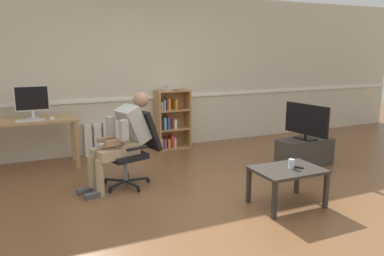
{
  "coord_description": "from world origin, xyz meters",
  "views": [
    {
      "loc": [
        -1.95,
        -3.77,
        1.76
      ],
      "look_at": [
        0.15,
        0.85,
        0.7
      ],
      "focal_mm": 35.27,
      "sensor_mm": 36.0,
      "label": 1
    }
  ],
  "objects_px": {
    "office_chair": "(134,145)",
    "tv_stand": "(304,152)",
    "imac_monitor": "(32,100)",
    "coffee_table": "(287,173)",
    "spare_remote": "(296,167)",
    "drinking_glass": "(291,164)",
    "computer_mouse": "(52,118)",
    "tv_screen": "(306,121)",
    "bookshelf": "(171,120)",
    "keyboard": "(30,120)",
    "computer_desk": "(31,127)",
    "person_seated": "(122,138)",
    "radiator": "(112,138)"
  },
  "relations": [
    {
      "from": "bookshelf",
      "to": "coffee_table",
      "type": "height_order",
      "value": "bookshelf"
    },
    {
      "from": "tv_screen",
      "to": "spare_remote",
      "type": "relative_size",
      "value": 5.19
    },
    {
      "from": "computer_mouse",
      "to": "bookshelf",
      "type": "relative_size",
      "value": 0.09
    },
    {
      "from": "computer_desk",
      "to": "radiator",
      "type": "relative_size",
      "value": 1.42
    },
    {
      "from": "bookshelf",
      "to": "tv_screen",
      "type": "distance_m",
      "value": 2.37
    },
    {
      "from": "imac_monitor",
      "to": "radiator",
      "type": "xyz_separation_m",
      "value": [
        1.22,
        0.31,
        -0.76
      ]
    },
    {
      "from": "keyboard",
      "to": "bookshelf",
      "type": "xyz_separation_m",
      "value": [
        2.32,
        0.43,
        -0.25
      ]
    },
    {
      "from": "tv_stand",
      "to": "coffee_table",
      "type": "relative_size",
      "value": 1.13
    },
    {
      "from": "tv_screen",
      "to": "coffee_table",
      "type": "height_order",
      "value": "tv_screen"
    },
    {
      "from": "keyboard",
      "to": "radiator",
      "type": "bearing_deg",
      "value": 22.72
    },
    {
      "from": "keyboard",
      "to": "computer_mouse",
      "type": "relative_size",
      "value": 3.95
    },
    {
      "from": "drinking_glass",
      "to": "tv_screen",
      "type": "bearing_deg",
      "value": 43.7
    },
    {
      "from": "drinking_glass",
      "to": "person_seated",
      "type": "bearing_deg",
      "value": 138.65
    },
    {
      "from": "drinking_glass",
      "to": "spare_remote",
      "type": "height_order",
      "value": "drinking_glass"
    },
    {
      "from": "radiator",
      "to": "spare_remote",
      "type": "distance_m",
      "value": 3.39
    },
    {
      "from": "office_chair",
      "to": "tv_stand",
      "type": "xyz_separation_m",
      "value": [
        2.6,
        -0.3,
        -0.32
      ]
    },
    {
      "from": "keyboard",
      "to": "drinking_glass",
      "type": "bearing_deg",
      "value": -43.95
    },
    {
      "from": "bookshelf",
      "to": "imac_monitor",
      "type": "bearing_deg",
      "value": -174.65
    },
    {
      "from": "drinking_glass",
      "to": "spare_remote",
      "type": "xyz_separation_m",
      "value": [
        0.07,
        -0.01,
        -0.04
      ]
    },
    {
      "from": "office_chair",
      "to": "drinking_glass",
      "type": "xyz_separation_m",
      "value": [
        1.41,
        -1.44,
        -0.03
      ]
    },
    {
      "from": "bookshelf",
      "to": "tv_stand",
      "type": "xyz_separation_m",
      "value": [
        1.5,
        -1.82,
        -0.31
      ]
    },
    {
      "from": "computer_desk",
      "to": "office_chair",
      "type": "bearing_deg",
      "value": -45.36
    },
    {
      "from": "keyboard",
      "to": "coffee_table",
      "type": "xyz_separation_m",
      "value": [
        2.59,
        -2.52,
        -0.38
      ]
    },
    {
      "from": "radiator",
      "to": "coffee_table",
      "type": "distance_m",
      "value": 3.33
    },
    {
      "from": "radiator",
      "to": "tv_screen",
      "type": "distance_m",
      "value": 3.22
    },
    {
      "from": "imac_monitor",
      "to": "bookshelf",
      "type": "bearing_deg",
      "value": 5.35
    },
    {
      "from": "office_chair",
      "to": "drinking_glass",
      "type": "bearing_deg",
      "value": 28.05
    },
    {
      "from": "computer_mouse",
      "to": "tv_screen",
      "type": "xyz_separation_m",
      "value": [
        3.52,
        -1.41,
        -0.07
      ]
    },
    {
      "from": "radiator",
      "to": "spare_remote",
      "type": "height_order",
      "value": "radiator"
    },
    {
      "from": "tv_screen",
      "to": "spare_remote",
      "type": "xyz_separation_m",
      "value": [
        -1.12,
        -1.15,
        -0.25
      ]
    },
    {
      "from": "bookshelf",
      "to": "person_seated",
      "type": "height_order",
      "value": "person_seated"
    },
    {
      "from": "imac_monitor",
      "to": "coffee_table",
      "type": "bearing_deg",
      "value": -47.16
    },
    {
      "from": "tv_stand",
      "to": "computer_mouse",
      "type": "bearing_deg",
      "value": 158.13
    },
    {
      "from": "computer_desk",
      "to": "person_seated",
      "type": "distance_m",
      "value": 1.65
    },
    {
      "from": "tv_stand",
      "to": "drinking_glass",
      "type": "distance_m",
      "value": 1.67
    },
    {
      "from": "keyboard",
      "to": "spare_remote",
      "type": "distance_m",
      "value": 3.72
    },
    {
      "from": "computer_desk",
      "to": "spare_remote",
      "type": "relative_size",
      "value": 8.68
    },
    {
      "from": "coffee_table",
      "to": "spare_remote",
      "type": "relative_size",
      "value": 5.11
    },
    {
      "from": "person_seated",
      "to": "drinking_glass",
      "type": "height_order",
      "value": "person_seated"
    },
    {
      "from": "coffee_table",
      "to": "drinking_glass",
      "type": "xyz_separation_m",
      "value": [
        0.04,
        -0.01,
        0.11
      ]
    },
    {
      "from": "bookshelf",
      "to": "radiator",
      "type": "xyz_separation_m",
      "value": [
        -1.05,
        0.1,
        -0.25
      ]
    },
    {
      "from": "drinking_glass",
      "to": "office_chair",
      "type": "bearing_deg",
      "value": 134.43
    },
    {
      "from": "coffee_table",
      "to": "computer_desk",
      "type": "bearing_deg",
      "value": 134.23
    },
    {
      "from": "keyboard",
      "to": "bookshelf",
      "type": "bearing_deg",
      "value": 10.5
    },
    {
      "from": "spare_remote",
      "to": "coffee_table",
      "type": "bearing_deg",
      "value": 135.3
    },
    {
      "from": "keyboard",
      "to": "computer_mouse",
      "type": "height_order",
      "value": "computer_mouse"
    },
    {
      "from": "computer_mouse",
      "to": "keyboard",
      "type": "bearing_deg",
      "value": -176.11
    },
    {
      "from": "coffee_table",
      "to": "drinking_glass",
      "type": "bearing_deg",
      "value": -16.9
    },
    {
      "from": "computer_desk",
      "to": "bookshelf",
      "type": "relative_size",
      "value": 1.18
    },
    {
      "from": "imac_monitor",
      "to": "computer_mouse",
      "type": "relative_size",
      "value": 4.88
    }
  ]
}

